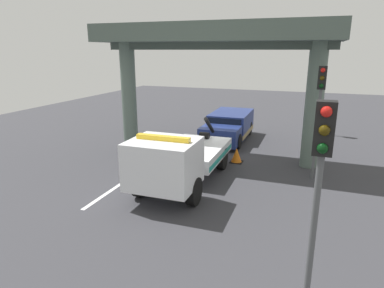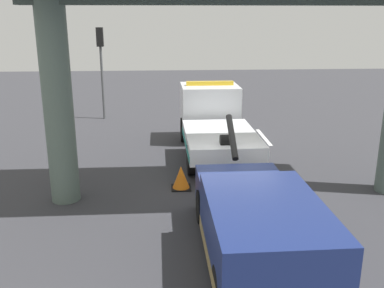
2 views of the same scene
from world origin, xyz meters
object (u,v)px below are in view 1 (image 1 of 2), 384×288
Objects in this scene: tow_truck_white at (179,159)px; traffic_light_far at (320,99)px; traffic_light_near at (319,88)px; traffic_light_mid at (319,173)px; towed_van_green at (229,127)px; traffic_cone_orange at (237,156)px.

traffic_light_far is at bearing 120.26° from tow_truck_white.
traffic_light_near is 17.00m from traffic_light_mid.
tow_truck_white is 1.79× the size of traffic_light_near.
traffic_light_mid reaches higher than traffic_light_near.
traffic_light_mid is (13.61, 4.92, 2.48)m from towed_van_green.
tow_truck_white is 7.75m from traffic_light_mid.
traffic_light_far is (-2.87, 4.91, 2.18)m from tow_truck_white.
traffic_light_far reaches higher than traffic_light_near.
traffic_light_near is at bearing 124.52° from towed_van_green.
traffic_light_far reaches higher than towed_van_green.
traffic_light_mid is (17.00, 0.00, 0.30)m from traffic_light_near.
traffic_light_mid is at bearing 20.18° from traffic_cone_orange.
traffic_cone_orange is at bearing 159.85° from tow_truck_white.
towed_van_green is 7.44× the size of traffic_cone_orange.
traffic_light_far reaches higher than tow_truck_white.
traffic_light_near is at bearing 180.00° from traffic_light_far.
traffic_cone_orange is (-3.87, 1.42, -0.87)m from tow_truck_white.
traffic_light_far reaches higher than traffic_light_mid.
tow_truck_white reaches higher than towed_van_green.
traffic_light_near is 8.51m from traffic_light_far.
traffic_light_far is at bearing 0.00° from traffic_light_near.
traffic_light_mid is 6.38× the size of traffic_cone_orange.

